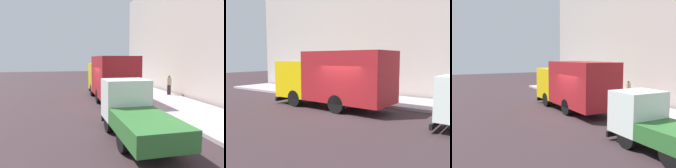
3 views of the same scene
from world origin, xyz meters
The scene contains 6 objects.
ground centered at (0.00, 0.00, 0.00)m, with size 80.00×80.00×0.00m, color #36272B.
sidewalk centered at (4.93, 0.00, 0.08)m, with size 3.86×30.00×0.17m, color #AE9FA7.
building_facade centered at (7.36, 0.00, 5.30)m, with size 0.50×30.00×10.61m, color #B3AAA1.
large_utility_truck centered at (1.21, 1.32, 1.77)m, with size 2.58×7.39×3.28m.
small_flatbed_truck centered at (0.31, -6.63, 1.04)m, with size 1.95×5.04×2.21m.
pedestrian_walking centered at (6.23, 1.65, 0.98)m, with size 0.54×0.54×1.58m.
Camera 1 is at (-2.56, -14.90, 3.13)m, focal length 35.76 mm.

